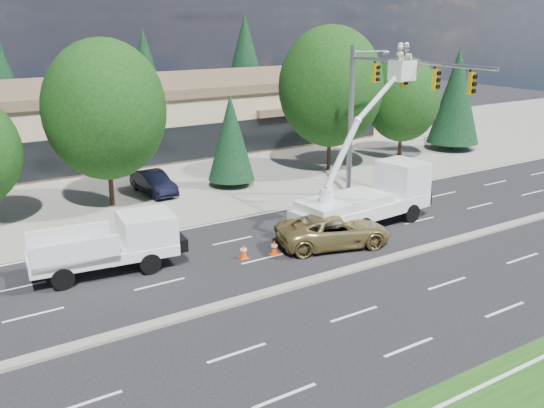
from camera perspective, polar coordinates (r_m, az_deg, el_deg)
ground at (r=25.25m, az=3.00°, el=-7.51°), size 140.00×140.00×0.00m
concrete_apron at (r=42.17m, az=-13.10°, el=2.25°), size 140.00×22.00×0.01m
road_median at (r=25.22m, az=3.01°, el=-7.39°), size 120.00×0.55×0.12m
strip_mall at (r=50.94m, az=-17.25°, el=7.71°), size 50.40×15.40×5.50m
tree_front_d at (r=35.49m, az=-15.46°, el=8.55°), size 6.88×6.88×9.55m
tree_front_e at (r=39.01m, az=-3.90°, el=6.28°), size 3.02×3.02×5.95m
tree_front_f at (r=43.01m, az=5.55°, el=10.94°), size 7.29×7.29×10.12m
tree_front_g at (r=47.80m, az=12.20°, el=9.59°), size 5.60×5.60×7.77m
tree_front_h at (r=52.20m, az=16.94°, el=9.71°), size 4.18×4.18×8.24m
tree_back_c at (r=65.17m, az=-11.86°, el=12.02°), size 4.82×4.82×9.50m
tree_back_d at (r=70.34m, az=-2.53°, el=13.37°), size 5.57×5.57×10.98m
signal_mast at (r=35.07m, az=9.84°, el=9.58°), size 2.76×10.16×9.00m
utility_pickup at (r=27.02m, az=-14.68°, el=-4.14°), size 6.38×2.98×2.36m
bucket_truck at (r=32.19m, az=9.51°, el=1.51°), size 8.23×3.12×9.33m
traffic_cone_b at (r=27.66m, az=-2.70°, el=-4.47°), size 0.40×0.40×0.70m
traffic_cone_c at (r=28.09m, az=0.22°, el=-4.11°), size 0.40×0.40×0.70m
minivan at (r=29.16m, az=5.85°, el=-2.49°), size 6.03×4.01×1.54m
parked_car_east at (r=38.37m, az=-11.09°, el=1.99°), size 1.64×4.29×1.39m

